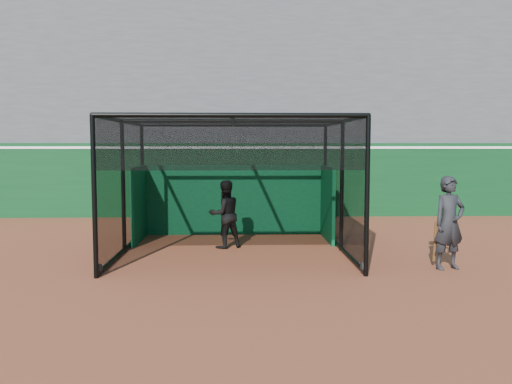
{
  "coord_description": "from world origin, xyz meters",
  "views": [
    {
      "loc": [
        -0.27,
        -9.95,
        2.45
      ],
      "look_at": [
        0.1,
        2.0,
        1.4
      ],
      "focal_mm": 38.0,
      "sensor_mm": 36.0,
      "label": 1
    }
  ],
  "objects": [
    {
      "name": "grandstand",
      "position": [
        0.0,
        12.27,
        4.48
      ],
      "size": [
        50.0,
        7.85,
        8.95
      ],
      "color": "#4C4C4F",
      "rests_on": "ground"
    },
    {
      "name": "on_deck_player",
      "position": [
        3.85,
        0.45,
        0.92
      ],
      "size": [
        0.76,
        0.6,
        1.84
      ],
      "color": "black",
      "rests_on": "ground"
    },
    {
      "name": "ground",
      "position": [
        0.0,
        0.0,
        0.0
      ],
      "size": [
        120.0,
        120.0,
        0.0
      ],
      "primitive_type": "plane",
      "color": "brown",
      "rests_on": "ground"
    },
    {
      "name": "batting_cage",
      "position": [
        -0.41,
        2.4,
        1.49
      ],
      "size": [
        5.08,
        5.01,
        2.98
      ],
      "color": "black",
      "rests_on": "ground"
    },
    {
      "name": "batter",
      "position": [
        -0.61,
        2.79,
        0.8
      ],
      "size": [
        0.97,
        0.89,
        1.61
      ],
      "primitive_type": "imported",
      "rotation": [
        0.0,
        0.0,
        3.59
      ],
      "color": "black",
      "rests_on": "ground"
    },
    {
      "name": "outfield_wall",
      "position": [
        0.0,
        8.5,
        1.29
      ],
      "size": [
        50.0,
        0.5,
        2.5
      ],
      "color": "#0A3A18",
      "rests_on": "ground"
    }
  ]
}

